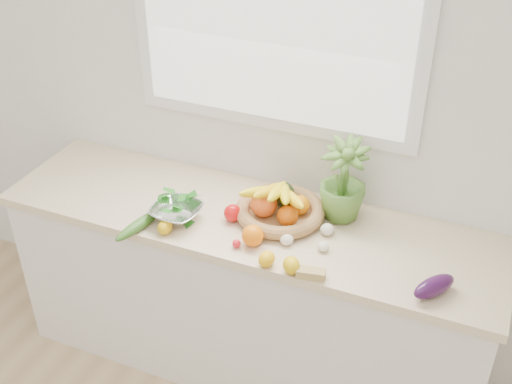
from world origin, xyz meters
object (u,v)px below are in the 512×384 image
at_px(apple, 233,213).
at_px(potted_herb, 343,179).
at_px(cucumber, 139,225).
at_px(fruit_basket, 279,206).
at_px(colander_with_spinach, 176,209).
at_px(eggplant, 434,286).

height_order(apple, potted_herb, potted_herb).
xyz_separation_m(cucumber, potted_herb, (0.76, 0.42, 0.17)).
distance_m(apple, fruit_basket, 0.20).
xyz_separation_m(apple, colander_with_spinach, (-0.23, -0.09, 0.02)).
distance_m(cucumber, colander_with_spinach, 0.17).
bearing_deg(fruit_basket, eggplant, -18.91).
distance_m(apple, cucumber, 0.40).
height_order(potted_herb, fruit_basket, potted_herb).
distance_m(eggplant, colander_with_spinach, 1.11).
relative_size(apple, cucumber, 0.29).
bearing_deg(cucumber, potted_herb, 28.99).
bearing_deg(potted_herb, apple, -154.14).
relative_size(eggplant, colander_with_spinach, 0.83).
bearing_deg(fruit_basket, apple, -149.25).
xyz_separation_m(eggplant, fruit_basket, (-0.71, 0.24, 0.02)).
relative_size(cucumber, colander_with_spinach, 1.18).
bearing_deg(cucumber, fruit_basket, 31.99).
relative_size(cucumber, potted_herb, 0.73).
height_order(eggplant, colander_with_spinach, colander_with_spinach).
bearing_deg(eggplant, cucumber, -176.28).
height_order(cucumber, fruit_basket, fruit_basket).
relative_size(cucumber, fruit_basket, 0.65).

